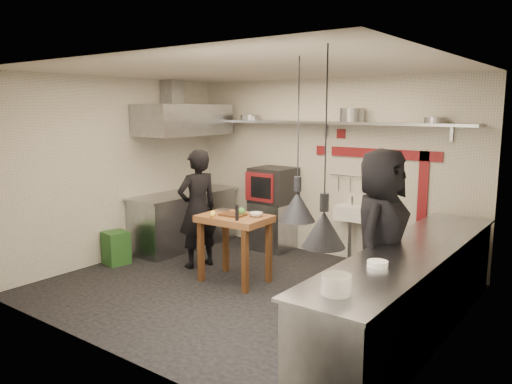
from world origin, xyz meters
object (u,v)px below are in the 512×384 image
Objects in this scene: oven_stand at (272,226)px; green_bin at (116,248)px; combi_oven at (274,185)px; chef_right at (380,237)px; chef_left at (198,209)px; prep_table at (235,249)px.

oven_stand is 1.60× the size of green_bin.
combi_oven is (0.03, -0.02, 0.69)m from oven_stand.
green_bin is 0.26× the size of chef_right.
chef_left is at bearing -104.53° from combi_oven.
prep_table is 0.48× the size of chef_right.
chef_left reaches higher than oven_stand.
oven_stand is 3.11m from chef_right.
oven_stand is at bearing 52.59° from chef_right.
chef_right reaches higher than green_bin.
green_bin is (-1.47, -2.06, -0.84)m from combi_oven.
chef_right is at bearing -31.96° from oven_stand.
green_bin is at bearing -123.86° from oven_stand.
chef_left is (-0.86, 0.19, 0.42)m from prep_table.
chef_right is at bearing -3.80° from prep_table.
chef_right reaches higher than chef_left.
oven_stand is at bearing 150.19° from combi_oven.
combi_oven is 1.78m from prep_table.
prep_table reaches higher than oven_stand.
combi_oven is 1.47m from chef_left.
chef_left reaches higher than prep_table.
combi_oven reaches higher than green_bin.
combi_oven is 0.34× the size of chef_right.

